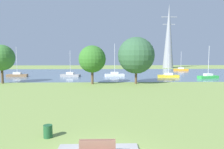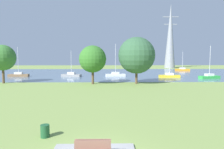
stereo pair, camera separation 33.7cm
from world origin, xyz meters
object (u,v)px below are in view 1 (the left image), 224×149
sailboat_white (115,75)px  tree_west_near (1,58)px  electricity_pylon (169,36)px  sailboat_gray (70,75)px  sailboat_yellow (168,76)px  bench_facing_water (98,148)px  litter_bin (48,131)px  tree_west_far (92,59)px  sailboat_green (208,76)px  tree_east_near (136,55)px  sailboat_brown (17,75)px  sailboat_orange (181,69)px

sailboat_white → tree_west_near: bearing=-149.7°
sailboat_white → electricity_pylon: 44.45m
sailboat_gray → sailboat_yellow: bearing=-6.2°
bench_facing_water → litter_bin: bench_facing_water is taller
tree_west_near → tree_west_far: (16.76, -1.24, -0.23)m
bench_facing_water → sailboat_green: size_ratio=0.25×
tree_west_far → sailboat_yellow: bearing=31.8°
sailboat_white → tree_east_near: (3.39, -13.45, 4.72)m
sailboat_white → tree_east_near: 14.65m
sailboat_brown → tree_west_near: size_ratio=1.02×
tree_west_far → tree_east_near: (7.99, 0.26, 0.67)m
sailboat_brown → tree_west_near: bearing=-78.4°
sailboat_white → sailboat_brown: size_ratio=1.10×
sailboat_green → electricity_pylon: electricity_pylon is taller
tree_east_near → bench_facing_water: bearing=-102.1°
bench_facing_water → electricity_pylon: size_ratio=0.07×
tree_west_near → sailboat_yellow: bearing=15.5°
litter_bin → sailboat_white: sailboat_white is taller
sailboat_orange → sailboat_yellow: size_ratio=1.18×
litter_bin → sailboat_orange: bearing=63.0°
sailboat_gray → sailboat_green: bearing=-8.2°
tree_west_far → tree_west_near: bearing=175.8°
sailboat_yellow → tree_west_far: 20.63m
sailboat_orange → electricity_pylon: bearing=88.7°
sailboat_yellow → tree_west_near: 35.49m
litter_bin → sailboat_orange: size_ratio=0.12×
bench_facing_water → tree_west_near: bearing=123.4°
litter_bin → electricity_pylon: (29.64, 73.76, 12.79)m
litter_bin → sailboat_orange: (29.28, 57.52, 0.06)m
bench_facing_water → litter_bin: (-3.23, 2.58, -0.07)m
sailboat_orange → sailboat_white: bearing=-141.0°
sailboat_brown → electricity_pylon: bearing=36.4°
sailboat_green → electricity_pylon: bearing=85.9°
sailboat_brown → sailboat_gray: 13.09m
sailboat_orange → sailboat_white: size_ratio=0.81×
sailboat_brown → tree_west_far: 24.05m
sailboat_orange → electricity_pylon: (0.36, 16.24, 12.73)m
sailboat_white → bench_facing_water: bearing=-93.5°
tree_west_near → bench_facing_water: bearing=-56.6°
litter_bin → sailboat_brown: 42.59m
sailboat_green → sailboat_white: (-21.03, 5.12, 0.01)m
sailboat_brown → sailboat_gray: size_ratio=1.15×
sailboat_yellow → tree_east_near: bearing=-131.4°
tree_east_near → sailboat_gray: bearing=137.7°
litter_bin → sailboat_brown: sailboat_brown is taller
tree_west_far → tree_east_near: 8.03m
litter_bin → sailboat_gray: size_ratio=0.13×
sailboat_gray → electricity_pylon: 51.45m
sailboat_white → tree_west_near: sailboat_white is taller
sailboat_brown → litter_bin: bearing=-64.7°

